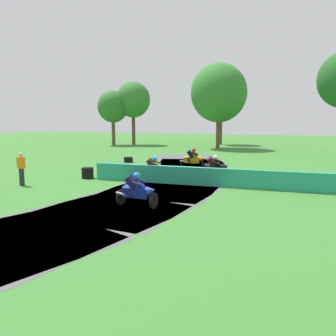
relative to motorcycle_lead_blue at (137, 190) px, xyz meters
The scene contains 14 objects.
ground_plane 5.02m from the motorcycle_lead_blue, 94.54° to the left, with size 120.00×120.00×0.00m, color #38752D.
track_asphalt 5.15m from the motorcycle_lead_blue, 105.38° to the left, with size 8.92×30.45×0.01m.
safety_barrier 6.91m from the motorcycle_lead_blue, 47.90° to the left, with size 0.30×18.68×0.90m, color #239375.
motorcycle_lead_blue is the anchor object (origin of this frame).
motorcycle_chase_orange 5.44m from the motorcycle_lead_blue, 106.18° to the left, with size 1.68×0.87×1.43m.
motorcycle_trailing_black 7.47m from the motorcycle_lead_blue, 80.77° to the left, with size 1.70×0.97×1.42m.
motorcycle_fourth_yellow 10.56m from the motorcycle_lead_blue, 95.36° to the left, with size 1.70×1.01×1.42m.
tire_stack_mid_a 7.22m from the motorcycle_lead_blue, 138.28° to the left, with size 0.65×0.65×0.60m.
tire_stack_mid_b 13.75m from the motorcycle_lead_blue, 118.64° to the left, with size 0.68×0.68×0.40m.
track_marshal 7.46m from the motorcycle_lead_blue, 165.61° to the left, with size 0.34×0.24×1.63m.
tree_far_right 32.73m from the motorcycle_lead_blue, 116.58° to the left, with size 4.34×4.34×8.06m.
tree_mid_rise 32.43m from the motorcycle_lead_blue, 121.15° to the left, with size 3.84×3.84×6.89m.
tree_behind_barrier 27.72m from the motorcycle_lead_blue, 96.27° to the left, with size 6.20×6.20×9.43m.
tree_distant 34.36m from the motorcycle_lead_blue, 96.93° to the left, with size 4.11×4.11×9.09m.
Camera 1 is at (5.85, -16.20, 3.24)m, focal length 36.70 mm.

